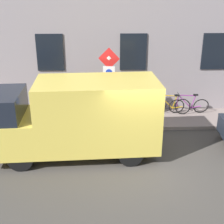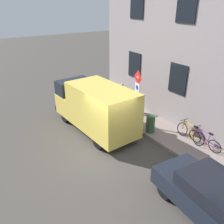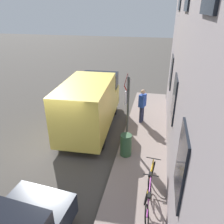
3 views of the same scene
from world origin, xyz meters
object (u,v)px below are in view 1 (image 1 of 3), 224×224
sign_post_stacked (109,77)px  bicycle_purple (189,105)px  delivery_van (79,116)px  litter_bin (134,113)px  bicycle_orange (170,105)px  pedestrian (59,100)px

sign_post_stacked → bicycle_purple: 3.95m
delivery_van → litter_bin: delivery_van is taller
bicycle_purple → bicycle_orange: bearing=0.4°
litter_bin → delivery_van: bearing=136.0°
bicycle_orange → litter_bin: (-1.04, 1.66, 0.08)m
bicycle_orange → litter_bin: bearing=37.2°
sign_post_stacked → delivery_van: bearing=151.9°
bicycle_orange → pedestrian: (-0.70, 4.59, 0.56)m
bicycle_orange → pedestrian: size_ratio=1.00×
sign_post_stacked → delivery_van: size_ratio=0.54×
delivery_van → bicycle_purple: size_ratio=3.17×
pedestrian → delivery_van: bearing=-140.1°
delivery_van → pedestrian: 2.58m
delivery_van → bicycle_orange: size_ratio=3.16×
delivery_van → bicycle_orange: delivery_van is taller
delivery_van → litter_bin: 2.94m
bicycle_purple → litter_bin: (-1.04, 2.46, 0.08)m
sign_post_stacked → bicycle_orange: (1.17, -2.61, -1.59)m
sign_post_stacked → bicycle_purple: bearing=-71.0°
pedestrian → bicycle_orange: bearing=-63.3°
bicycle_purple → bicycle_orange: same height
bicycle_purple → pedestrian: size_ratio=0.99×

